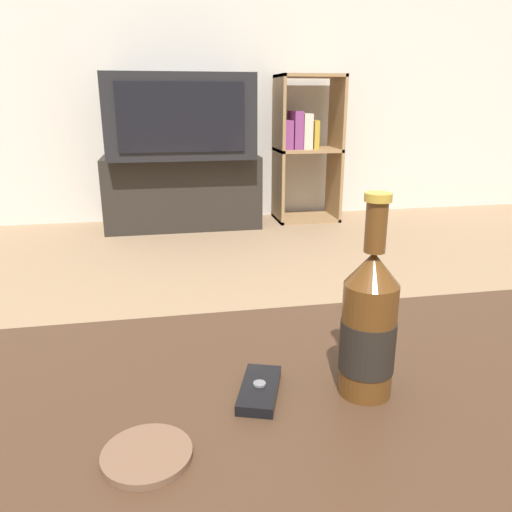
{
  "coord_description": "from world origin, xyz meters",
  "views": [
    {
      "loc": [
        -0.12,
        -0.43,
        0.79
      ],
      "look_at": [
        0.04,
        0.41,
        0.52
      ],
      "focal_mm": 35.0,
      "sensor_mm": 36.0,
      "label": 1
    }
  ],
  "objects": [
    {
      "name": "coaster",
      "position": [
        -0.15,
        0.03,
        0.43
      ],
      "size": [
        0.1,
        0.1,
        0.01
      ],
      "color": "brown",
      "rests_on": "coffee_table"
    },
    {
      "name": "coffee_table",
      "position": [
        0.0,
        0.0,
        0.37
      ],
      "size": [
        1.16,
        0.8,
        0.42
      ],
      "color": "#422B1C",
      "rests_on": "ground_plane"
    },
    {
      "name": "back_wall",
      "position": [
        0.0,
        3.02,
        1.3
      ],
      "size": [
        8.0,
        0.05,
        2.6
      ],
      "color": "beige",
      "rests_on": "ground_plane"
    },
    {
      "name": "bookshelf",
      "position": [
        0.83,
        2.81,
        0.51
      ],
      "size": [
        0.41,
        0.3,
        0.94
      ],
      "color": "#99754C",
      "rests_on": "ground_plane"
    },
    {
      "name": "television",
      "position": [
        0.02,
        2.76,
        0.69
      ],
      "size": [
        0.86,
        0.6,
        0.49
      ],
      "color": "black",
      "rests_on": "tv_stand"
    },
    {
      "name": "cell_phone",
      "position": [
        -0.01,
        0.13,
        0.43
      ],
      "size": [
        0.08,
        0.11,
        0.02
      ],
      "rotation": [
        0.0,
        0.0,
        -0.33
      ],
      "color": "black",
      "rests_on": "coffee_table"
    },
    {
      "name": "beer_bottle",
      "position": [
        0.13,
        0.11,
        0.52
      ],
      "size": [
        0.07,
        0.07,
        0.26
      ],
      "color": "#563314",
      "rests_on": "coffee_table"
    },
    {
      "name": "tv_stand",
      "position": [
        0.02,
        2.77,
        0.23
      ],
      "size": [
        0.97,
        0.37,
        0.45
      ],
      "color": "#28231E",
      "rests_on": "ground_plane"
    }
  ]
}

